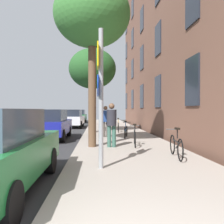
% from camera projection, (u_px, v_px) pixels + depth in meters
% --- Properties ---
extents(ground_plane, '(41.80, 41.80, 0.00)m').
position_uv_depth(ground_plane, '(65.00, 133.00, 16.47)').
color(ground_plane, '#332D28').
extents(road_asphalt, '(7.00, 38.00, 0.01)m').
position_uv_depth(road_asphalt, '(35.00, 133.00, 16.34)').
color(road_asphalt, '#2D2D30').
rests_on(road_asphalt, ground).
extents(sidewalk, '(4.20, 38.00, 0.12)m').
position_uv_depth(sidewalk, '(115.00, 132.00, 16.69)').
color(sidewalk, '#9E9389').
rests_on(sidewalk, ground).
extents(sign_post, '(0.16, 0.60, 3.56)m').
position_uv_depth(sign_post, '(100.00, 90.00, 5.96)').
color(sign_post, gray).
rests_on(sign_post, sidewalk).
extents(traffic_light, '(0.43, 0.24, 3.74)m').
position_uv_depth(traffic_light, '(92.00, 99.00, 23.69)').
color(traffic_light, black).
rests_on(traffic_light, sidewalk).
extents(tree_near, '(3.08, 3.08, 6.65)m').
position_uv_depth(tree_near, '(92.00, 16.00, 9.45)').
color(tree_near, brown).
rests_on(tree_near, sidewalk).
extents(tree_far, '(3.14, 3.14, 5.57)m').
position_uv_depth(tree_far, '(92.00, 69.00, 15.66)').
color(tree_far, '#4C3823').
rests_on(tree_far, sidewalk).
extents(bicycle_0, '(0.42, 1.74, 0.95)m').
position_uv_depth(bicycle_0, '(176.00, 146.00, 7.31)').
color(bicycle_0, black).
rests_on(bicycle_0, sidewalk).
extents(bicycle_1, '(0.42, 1.62, 0.92)m').
position_uv_depth(bicycle_1, '(135.00, 137.00, 9.72)').
color(bicycle_1, black).
rests_on(bicycle_1, sidewalk).
extents(bicycle_2, '(0.51, 1.64, 0.91)m').
position_uv_depth(bicycle_2, '(126.00, 131.00, 12.46)').
color(bicycle_2, black).
rests_on(bicycle_2, sidewalk).
extents(bicycle_3, '(0.42, 1.71, 0.94)m').
position_uv_depth(bicycle_3, '(118.00, 126.00, 15.87)').
color(bicycle_3, black).
rests_on(bicycle_3, sidewalk).
extents(pedestrian_0, '(0.54, 0.54, 1.75)m').
position_uv_depth(pedestrian_0, '(112.00, 122.00, 9.38)').
color(pedestrian_0, '#33594C').
rests_on(pedestrian_0, sidewalk).
extents(pedestrian_1, '(0.45, 0.45, 1.70)m').
position_uv_depth(pedestrian_1, '(105.00, 119.00, 12.85)').
color(pedestrian_1, '#4C4742').
rests_on(pedestrian_1, sidewalk).
extents(car_1, '(1.83, 4.14, 1.62)m').
position_uv_depth(car_1, '(51.00, 124.00, 12.73)').
color(car_1, navy).
rests_on(car_1, road_asphalt).
extents(car_2, '(1.94, 4.07, 1.62)m').
position_uv_depth(car_2, '(72.00, 118.00, 21.07)').
color(car_2, silver).
rests_on(car_2, road_asphalt).
extents(car_3, '(1.92, 4.22, 1.62)m').
position_uv_depth(car_3, '(78.00, 116.00, 29.37)').
color(car_3, '#19662D').
rests_on(car_3, road_asphalt).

